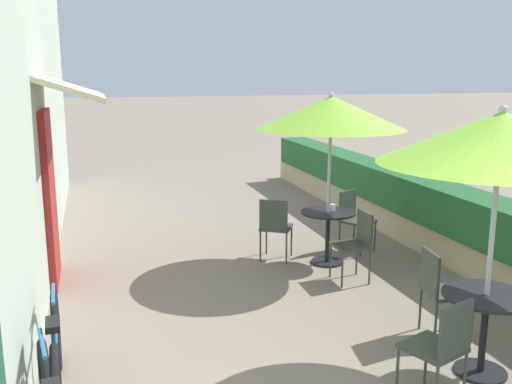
% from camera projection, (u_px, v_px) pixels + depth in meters
% --- Properties ---
extents(cafe_facade_wall, '(0.98, 11.91, 4.20)m').
position_uv_depth(cafe_facade_wall, '(33.00, 109.00, 7.02)').
color(cafe_facade_wall, '#B2C1AD').
rests_on(cafe_facade_wall, ground_plane).
extents(planter_hedge, '(0.60, 10.91, 1.01)m').
position_uv_depth(planter_hedge, '(406.00, 204.00, 8.81)').
color(planter_hedge, tan).
rests_on(planter_hedge, ground_plane).
extents(patio_table_near, '(0.73, 0.73, 0.71)m').
position_uv_depth(patio_table_near, '(485.00, 318.00, 4.79)').
color(patio_table_near, black).
rests_on(patio_table_near, ground_plane).
extents(patio_umbrella_near, '(1.93, 1.93, 2.28)m').
position_uv_depth(patio_umbrella_near, '(501.00, 138.00, 4.48)').
color(patio_umbrella_near, '#B7B7BC').
rests_on(patio_umbrella_near, ground_plane).
extents(cafe_chair_near_right, '(0.46, 0.46, 0.87)m').
position_uv_depth(cafe_chair_near_right, '(440.00, 286.00, 5.46)').
color(cafe_chair_near_right, '#384238').
rests_on(cafe_chair_near_right, ground_plane).
extents(cafe_chair_near_back, '(0.52, 0.52, 0.87)m').
position_uv_depth(cafe_chair_near_back, '(442.00, 343.00, 4.31)').
color(cafe_chair_near_back, '#384238').
rests_on(cafe_chair_near_back, ground_plane).
extents(patio_table_mid, '(0.73, 0.73, 0.71)m').
position_uv_depth(patio_table_mid, '(328.00, 227.00, 7.61)').
color(patio_table_mid, black).
rests_on(patio_table_mid, ground_plane).
extents(patio_umbrella_mid, '(1.93, 1.93, 2.28)m').
position_uv_depth(patio_umbrella_mid, '(331.00, 113.00, 7.30)').
color(patio_umbrella_mid, '#B7B7BC').
rests_on(patio_umbrella_mid, ground_plane).
extents(cafe_chair_mid_left, '(0.55, 0.55, 0.87)m').
position_uv_depth(cafe_chair_mid_left, '(275.00, 224.00, 7.70)').
color(cafe_chair_mid_left, '#384238').
rests_on(cafe_chair_mid_left, ground_plane).
extents(cafe_chair_mid_right, '(0.40, 0.40, 0.87)m').
position_uv_depth(cafe_chair_mid_right, '(356.00, 240.00, 6.96)').
color(cafe_chair_mid_right, '#384238').
rests_on(cafe_chair_mid_right, ground_plane).
extents(cafe_chair_mid_back, '(0.55, 0.55, 0.87)m').
position_uv_depth(cafe_chair_mid_back, '(353.00, 216.00, 8.16)').
color(cafe_chair_mid_back, '#384238').
rests_on(cafe_chair_mid_back, ground_plane).
extents(coffee_cup_mid, '(0.07, 0.07, 0.09)m').
position_uv_depth(coffee_cup_mid, '(333.00, 207.00, 7.61)').
color(coffee_cup_mid, white).
rests_on(coffee_cup_mid, patio_table_mid).
extents(bicycle_second, '(0.15, 1.70, 0.78)m').
position_uv_depth(bicycle_second, '(56.00, 357.00, 4.42)').
color(bicycle_second, black).
rests_on(bicycle_second, ground_plane).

